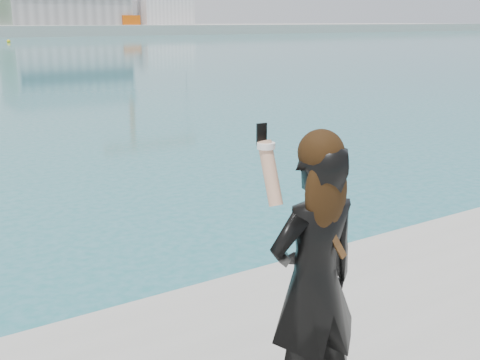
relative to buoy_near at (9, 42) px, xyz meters
name	(u,v)px	position (x,y,z in m)	size (l,w,h in m)	color
ancillary_shed	(161,11)	(44.01, 41.21, 5.00)	(12.00, 10.00, 6.00)	silver
buoy_near	(9,42)	(0.00, 0.00, 0.00)	(0.50, 0.50, 0.50)	yellow
woman	(314,275)	(-18.70, -85.59, 1.62)	(0.57, 0.39, 1.61)	black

